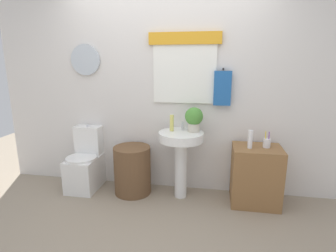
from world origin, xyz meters
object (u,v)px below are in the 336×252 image
at_px(wooden_cabinet, 256,176).
at_px(laundry_hamper, 132,170).
at_px(toilet, 86,165).
at_px(soap_bottle, 172,123).
at_px(pedestal_sink, 181,149).
at_px(lotion_bottle, 250,139).
at_px(toothbrush_cup, 267,143).
at_px(potted_plant, 194,118).

bearing_deg(wooden_cabinet, laundry_hamper, 180.00).
xyz_separation_m(toilet, soap_bottle, (1.13, 0.01, 0.60)).
distance_m(laundry_hamper, pedestal_sink, 0.69).
bearing_deg(toilet, soap_bottle, 0.74).
distance_m(pedestal_sink, lotion_bottle, 0.79).
xyz_separation_m(laundry_hamper, soap_bottle, (0.49, 0.05, 0.61)).
relative_size(pedestal_sink, wooden_cabinet, 1.20).
distance_m(pedestal_sink, soap_bottle, 0.32).
relative_size(laundry_hamper, soap_bottle, 3.11).
bearing_deg(toilet, toothbrush_cup, -0.40).
bearing_deg(toothbrush_cup, pedestal_sink, -178.82).
bearing_deg(laundry_hamper, toilet, 176.86).
relative_size(soap_bottle, toothbrush_cup, 1.04).
height_order(wooden_cabinet, potted_plant, potted_plant).
xyz_separation_m(soap_bottle, lotion_bottle, (0.89, -0.09, -0.13)).
bearing_deg(wooden_cabinet, soap_bottle, 177.11).
height_order(pedestal_sink, soap_bottle, soap_bottle).
bearing_deg(lotion_bottle, potted_plant, 171.04).
bearing_deg(soap_bottle, laundry_hamper, -174.16).
relative_size(toilet, wooden_cabinet, 1.19).
xyz_separation_m(toilet, lotion_bottle, (2.03, -0.08, 0.47)).
bearing_deg(wooden_cabinet, pedestal_sink, 180.00).
bearing_deg(potted_plant, wooden_cabinet, -4.71).
distance_m(laundry_hamper, soap_bottle, 0.78).
bearing_deg(toothbrush_cup, wooden_cabinet, -168.17).
bearing_deg(soap_bottle, wooden_cabinet, -2.89).
height_order(laundry_hamper, soap_bottle, soap_bottle).
relative_size(pedestal_sink, lotion_bottle, 3.99).
xyz_separation_m(laundry_hamper, toothbrush_cup, (1.57, 0.02, 0.43)).
xyz_separation_m(pedestal_sink, potted_plant, (0.14, 0.06, 0.36)).
relative_size(lotion_bottle, toothbrush_cup, 1.10).
bearing_deg(toothbrush_cup, laundry_hamper, -179.28).
bearing_deg(soap_bottle, pedestal_sink, -22.62).
bearing_deg(potted_plant, lotion_bottle, -8.96).
bearing_deg(potted_plant, pedestal_sink, -156.80).
height_order(wooden_cabinet, lotion_bottle, lotion_bottle).
relative_size(laundry_hamper, wooden_cabinet, 0.88).
bearing_deg(potted_plant, soap_bottle, -177.80).
xyz_separation_m(laundry_hamper, lotion_bottle, (1.38, -0.04, 0.48)).
xyz_separation_m(laundry_hamper, pedestal_sink, (0.61, 0.00, 0.32)).
bearing_deg(lotion_bottle, pedestal_sink, 177.04).
distance_m(toilet, laundry_hamper, 0.65).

